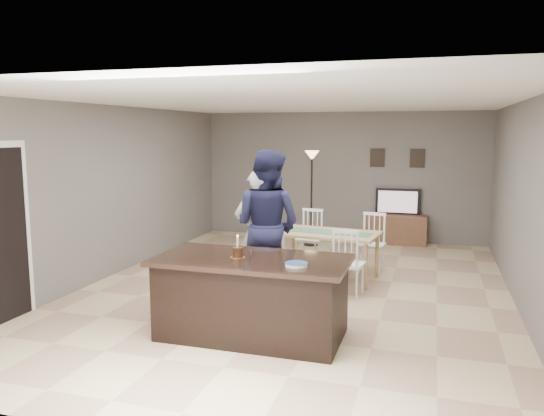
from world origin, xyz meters
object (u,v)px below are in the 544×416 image
(television, at_px, (398,202))
(plate_stack, at_px, (296,264))
(kitchen_island, at_px, (252,297))
(floor_lamp, at_px, (312,172))
(man, at_px, (267,225))
(woman, at_px, (259,234))
(tv_console, at_px, (397,229))
(dining_table, at_px, (327,240))
(birthday_cake, at_px, (238,252))

(television, relative_size, plate_stack, 3.84)
(kitchen_island, distance_m, floor_lamp, 5.04)
(man, xyz_separation_m, floor_lamp, (-0.19, 3.56, 0.46))
(television, bearing_deg, woman, 69.85)
(tv_console, xyz_separation_m, floor_lamp, (-1.65, -0.66, 1.18))
(man, xyz_separation_m, plate_stack, (0.82, -1.56, -0.11))
(kitchen_island, bearing_deg, plate_stack, -20.85)
(tv_console, height_order, plate_stack, plate_stack)
(tv_console, xyz_separation_m, dining_table, (-0.86, -3.00, 0.31))
(tv_console, relative_size, plate_stack, 5.04)
(birthday_cake, relative_size, floor_lamp, 0.13)
(television, distance_m, floor_lamp, 1.91)
(plate_stack, bearing_deg, dining_table, 94.66)
(kitchen_island, xyz_separation_m, man, (-0.26, 1.35, 0.57))
(tv_console, bearing_deg, plate_stack, -96.28)
(television, bearing_deg, plate_stack, 83.79)
(woman, bearing_deg, man, 160.13)
(tv_console, bearing_deg, woman, -110.46)
(man, height_order, floor_lamp, man)
(kitchen_island, height_order, birthday_cake, birthday_cake)
(tv_console, distance_m, floor_lamp, 2.13)
(kitchen_island, relative_size, floor_lamp, 1.12)
(birthday_cake, distance_m, dining_table, 2.66)
(kitchen_island, distance_m, tv_console, 5.70)
(kitchen_island, xyz_separation_m, birthday_cake, (-0.16, -0.02, 0.51))
(plate_stack, bearing_deg, man, 117.61)
(man, relative_size, dining_table, 1.06)
(man, bearing_deg, dining_table, -101.53)
(television, relative_size, floor_lamp, 0.48)
(kitchen_island, xyz_separation_m, tv_console, (1.20, 5.57, -0.15))
(man, bearing_deg, kitchen_island, 115.03)
(tv_console, xyz_separation_m, woman, (-1.57, -4.22, 0.59))
(birthday_cake, xyz_separation_m, floor_lamp, (-0.29, 4.93, 0.52))
(woman, height_order, plate_stack, woman)
(man, bearing_deg, television, -94.40)
(birthday_cake, bearing_deg, tv_console, 76.33)
(plate_stack, height_order, floor_lamp, floor_lamp)
(woman, height_order, floor_lamp, floor_lamp)
(kitchen_island, distance_m, television, 5.78)
(birthday_cake, xyz_separation_m, plate_stack, (0.72, -0.19, -0.04))
(dining_table, bearing_deg, television, 80.98)
(woman, relative_size, man, 0.87)
(dining_table, bearing_deg, plate_stack, -78.65)
(television, height_order, plate_stack, television)
(birthday_cake, bearing_deg, woman, 98.87)
(kitchen_island, xyz_separation_m, floor_lamp, (-0.45, 4.91, 1.03))
(man, xyz_separation_m, birthday_cake, (0.09, -1.37, -0.07))
(kitchen_island, distance_m, birthday_cake, 0.53)
(television, bearing_deg, birthday_cake, 76.49)
(tv_console, xyz_separation_m, birthday_cake, (-1.36, -5.59, 0.66))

